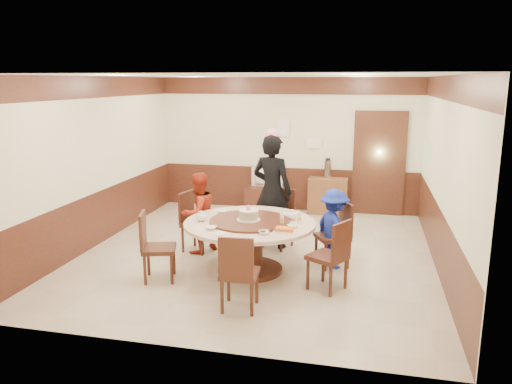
% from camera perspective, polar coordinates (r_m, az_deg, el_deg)
% --- Properties ---
extents(room, '(6.00, 6.04, 2.84)m').
position_cam_1_polar(room, '(7.82, 0.20, 0.43)').
color(room, '#C2AE9B').
rests_on(room, ground).
extents(banquet_table, '(1.89, 1.89, 0.78)m').
position_cam_1_polar(banquet_table, '(7.23, -0.71, -5.07)').
color(banquet_table, '#442015').
rests_on(banquet_table, ground).
extents(chair_0, '(0.60, 0.59, 0.97)m').
position_cam_1_polar(chair_0, '(7.60, 8.84, -6.14)').
color(chair_0, '#442015').
rests_on(chair_0, ground).
extents(chair_1, '(0.57, 0.57, 0.97)m').
position_cam_1_polar(chair_1, '(8.36, 2.56, -4.24)').
color(chair_1, '#442015').
rests_on(chair_1, ground).
extents(chair_2, '(0.53, 0.52, 0.97)m').
position_cam_1_polar(chair_2, '(8.22, -6.79, -4.62)').
color(chair_2, '#442015').
rests_on(chair_2, ground).
extents(chair_3, '(0.56, 0.55, 0.97)m').
position_cam_1_polar(chair_3, '(7.14, -11.16, -7.49)').
color(chair_3, '#442015').
rests_on(chair_3, ground).
extents(chair_4, '(0.46, 0.47, 0.97)m').
position_cam_1_polar(chair_4, '(6.14, -1.91, -10.64)').
color(chair_4, '#442015').
rests_on(chair_4, ground).
extents(chair_5, '(0.60, 0.60, 0.97)m').
position_cam_1_polar(chair_5, '(6.75, 8.28, -8.57)').
color(chair_5, '#442015').
rests_on(chair_5, ground).
extents(person_standing, '(0.79, 0.63, 1.89)m').
position_cam_1_polar(person_standing, '(8.22, 1.85, 0.08)').
color(person_standing, black).
rests_on(person_standing, ground).
extents(person_red, '(0.75, 0.80, 1.31)m').
position_cam_1_polar(person_red, '(8.06, -6.60, -2.39)').
color(person_red, '#A22915').
rests_on(person_red, ground).
extents(person_blue, '(0.82, 0.88, 1.19)m').
position_cam_1_polar(person_blue, '(7.45, 8.91, -4.18)').
color(person_blue, navy).
rests_on(person_blue, ground).
extents(birthday_cake, '(0.34, 0.34, 0.22)m').
position_cam_1_polar(birthday_cake, '(7.12, -0.86, -2.62)').
color(birthday_cake, white).
rests_on(birthday_cake, banquet_table).
extents(teapot_left, '(0.17, 0.15, 0.13)m').
position_cam_1_polar(teapot_left, '(7.22, -6.30, -2.87)').
color(teapot_left, white).
rests_on(teapot_left, banquet_table).
extents(teapot_right, '(0.17, 0.15, 0.13)m').
position_cam_1_polar(teapot_right, '(7.28, 4.13, -2.71)').
color(teapot_right, white).
rests_on(teapot_right, banquet_table).
extents(bowl_0, '(0.16, 0.16, 0.04)m').
position_cam_1_polar(bowl_0, '(7.65, -3.90, -2.25)').
color(bowl_0, white).
rests_on(bowl_0, banquet_table).
extents(bowl_1, '(0.15, 0.15, 0.05)m').
position_cam_1_polar(bowl_1, '(6.59, 0.91, -4.65)').
color(bowl_1, white).
rests_on(bowl_1, banquet_table).
extents(bowl_2, '(0.15, 0.15, 0.04)m').
position_cam_1_polar(bowl_2, '(6.83, -5.14, -4.11)').
color(bowl_2, white).
rests_on(bowl_2, banquet_table).
extents(bowl_3, '(0.15, 0.15, 0.05)m').
position_cam_1_polar(bowl_3, '(6.88, 4.18, -3.94)').
color(bowl_3, white).
rests_on(bowl_3, banquet_table).
extents(saucer_near, '(0.18, 0.18, 0.01)m').
position_cam_1_polar(saucer_near, '(6.63, -4.14, -4.74)').
color(saucer_near, white).
rests_on(saucer_near, banquet_table).
extents(saucer_far, '(0.18, 0.18, 0.01)m').
position_cam_1_polar(saucer_far, '(7.55, 3.50, -2.55)').
color(saucer_far, white).
rests_on(saucer_far, banquet_table).
extents(shrimp_platter, '(0.30, 0.20, 0.06)m').
position_cam_1_polar(shrimp_platter, '(6.69, 3.30, -4.37)').
color(shrimp_platter, white).
rests_on(shrimp_platter, banquet_table).
extents(bottle_0, '(0.06, 0.06, 0.16)m').
position_cam_1_polar(bottle_0, '(7.01, 2.98, -3.12)').
color(bottle_0, white).
rests_on(bottle_0, banquet_table).
extents(bottle_1, '(0.06, 0.06, 0.16)m').
position_cam_1_polar(bottle_1, '(7.10, 4.95, -2.96)').
color(bottle_1, white).
rests_on(bottle_1, banquet_table).
extents(tv_stand, '(0.85, 0.45, 0.50)m').
position_cam_1_polar(tv_stand, '(10.70, 1.12, -0.78)').
color(tv_stand, '#442015').
rests_on(tv_stand, ground).
extents(television, '(0.71, 0.20, 0.41)m').
position_cam_1_polar(television, '(10.60, 1.13, 1.60)').
color(television, gray).
rests_on(television, tv_stand).
extents(side_cabinet, '(0.80, 0.40, 0.75)m').
position_cam_1_polar(side_cabinet, '(10.52, 8.20, -0.44)').
color(side_cabinet, brown).
rests_on(side_cabinet, ground).
extents(thermos, '(0.15, 0.15, 0.38)m').
position_cam_1_polar(thermos, '(10.41, 8.19, 2.60)').
color(thermos, silver).
rests_on(thermos, side_cabinet).
extents(notice_left, '(0.25, 0.00, 0.35)m').
position_cam_1_polar(notice_left, '(10.60, 3.12, 7.30)').
color(notice_left, white).
rests_on(notice_left, room).
extents(notice_right, '(0.30, 0.00, 0.22)m').
position_cam_1_polar(notice_right, '(10.54, 6.60, 5.57)').
color(notice_right, white).
rests_on(notice_right, room).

